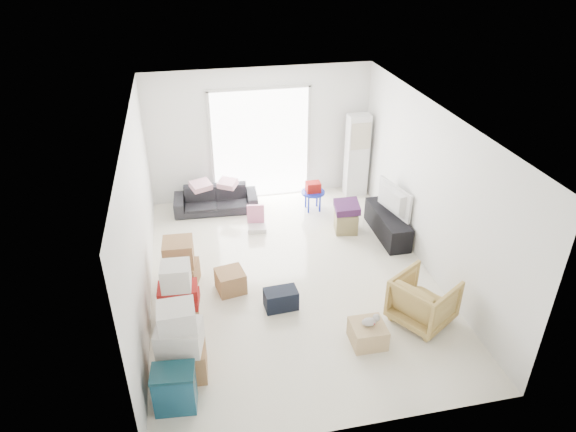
# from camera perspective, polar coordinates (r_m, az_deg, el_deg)

# --- Properties ---
(room_shell) EXTENTS (4.98, 6.48, 3.18)m
(room_shell) POSITION_cam_1_polar(r_m,az_deg,el_deg) (7.76, 0.45, 1.39)
(room_shell) COLOR silver
(room_shell) RESTS_ON ground
(sliding_door) EXTENTS (2.10, 0.04, 2.33)m
(sliding_door) POSITION_cam_1_polar(r_m,az_deg,el_deg) (10.47, -3.06, 8.42)
(sliding_door) COLOR white
(sliding_door) RESTS_ON room_shell
(ac_tower) EXTENTS (0.45, 0.30, 1.75)m
(ac_tower) POSITION_cam_1_polar(r_m,az_deg,el_deg) (10.77, 7.65, 6.69)
(ac_tower) COLOR silver
(ac_tower) RESTS_ON room_shell
(tv_console) EXTENTS (0.41, 1.37, 0.46)m
(tv_console) POSITION_cam_1_polar(r_m,az_deg,el_deg) (9.61, 10.99, -0.89)
(tv_console) COLOR black
(tv_console) RESTS_ON room_shell
(television) EXTENTS (0.74, 1.05, 0.12)m
(television) POSITION_cam_1_polar(r_m,az_deg,el_deg) (9.47, 11.16, 0.62)
(television) COLOR black
(television) RESTS_ON tv_console
(sofa) EXTENTS (1.67, 0.57, 0.64)m
(sofa) POSITION_cam_1_polar(r_m,az_deg,el_deg) (10.32, -8.06, 2.21)
(sofa) COLOR black
(sofa) RESTS_ON room_shell
(pillow_left) EXTENTS (0.48, 0.44, 0.12)m
(pillow_left) POSITION_cam_1_polar(r_m,az_deg,el_deg) (10.17, -9.74, 4.04)
(pillow_left) COLOR #EEADC7
(pillow_left) RESTS_ON sofa
(pillow_right) EXTENTS (0.46, 0.44, 0.13)m
(pillow_right) POSITION_cam_1_polar(r_m,az_deg,el_deg) (10.18, -6.77, 4.32)
(pillow_right) COLOR #EEADC7
(pillow_right) RESTS_ON sofa
(armchair) EXTENTS (1.02, 1.04, 0.80)m
(armchair) POSITION_cam_1_polar(r_m,az_deg,el_deg) (7.64, 14.85, -8.82)
(armchair) COLOR tan
(armchair) RESTS_ON room_shell
(storage_bins) EXTENTS (0.53, 0.40, 0.58)m
(storage_bins) POSITION_cam_1_polar(r_m,az_deg,el_deg) (6.47, -12.48, -18.23)
(storage_bins) COLOR navy
(storage_bins) RESTS_ON room_shell
(box_stack_a) EXTENTS (0.62, 0.55, 1.09)m
(box_stack_a) POSITION_cam_1_polar(r_m,az_deg,el_deg) (6.68, -11.86, -13.86)
(box_stack_a) COLOR olive
(box_stack_a) RESTS_ON room_shell
(box_stack_b) EXTENTS (0.60, 0.52, 1.05)m
(box_stack_b) POSITION_cam_1_polar(r_m,az_deg,el_deg) (7.43, -12.03, -9.11)
(box_stack_b) COLOR olive
(box_stack_b) RESTS_ON room_shell
(box_stack_c) EXTENTS (0.63, 0.56, 0.79)m
(box_stack_c) POSITION_cam_1_polar(r_m,az_deg,el_deg) (8.28, -11.95, -5.15)
(box_stack_c) COLOR olive
(box_stack_c) RESTS_ON room_shell
(loose_box) EXTENTS (0.49, 0.49, 0.35)m
(loose_box) POSITION_cam_1_polar(r_m,az_deg,el_deg) (8.13, -6.40, -7.18)
(loose_box) COLOR olive
(loose_box) RESTS_ON room_shell
(duffel_bag) EXTENTS (0.51, 0.32, 0.31)m
(duffel_bag) POSITION_cam_1_polar(r_m,az_deg,el_deg) (7.76, -0.79, -9.21)
(duffel_bag) COLOR black
(duffel_bag) RESTS_ON room_shell
(ottoman) EXTENTS (0.47, 0.47, 0.40)m
(ottoman) POSITION_cam_1_polar(r_m,az_deg,el_deg) (9.64, 6.46, -0.61)
(ottoman) COLOR olive
(ottoman) RESTS_ON room_shell
(blanket) EXTENTS (0.50, 0.50, 0.14)m
(blanket) POSITION_cam_1_polar(r_m,az_deg,el_deg) (9.50, 6.55, 0.81)
(blanket) COLOR #441D48
(blanket) RESTS_ON ottoman
(kids_table) EXTENTS (0.47, 0.47, 0.61)m
(kids_table) POSITION_cam_1_polar(r_m,az_deg,el_deg) (10.21, 2.80, 2.86)
(kids_table) COLOR #1322A8
(kids_table) RESTS_ON room_shell
(toy_walker) EXTENTS (0.38, 0.34, 0.47)m
(toy_walker) POSITION_cam_1_polar(r_m,az_deg,el_deg) (9.70, -3.52, -0.75)
(toy_walker) COLOR silver
(toy_walker) RESTS_ON room_shell
(wood_crate) EXTENTS (0.46, 0.46, 0.31)m
(wood_crate) POSITION_cam_1_polar(r_m,az_deg,el_deg) (7.28, 8.85, -12.78)
(wood_crate) COLOR tan
(wood_crate) RESTS_ON room_shell
(plush_bunny) EXTENTS (0.27, 0.15, 0.13)m
(plush_bunny) POSITION_cam_1_polar(r_m,az_deg,el_deg) (7.15, 9.19, -11.43)
(plush_bunny) COLOR #B2ADA8
(plush_bunny) RESTS_ON wood_crate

